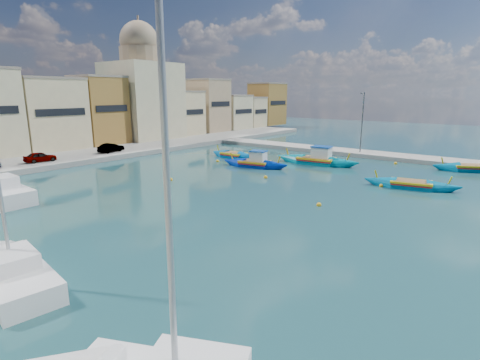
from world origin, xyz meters
TOP-DOWN VIEW (x-y plane):
  - ground at (0.00, 0.00)m, footprint 160.00×160.00m
  - east_quay at (18.00, 0.00)m, footprint 4.00×70.00m
  - north_quay at (0.00, 32.00)m, footprint 80.00×8.00m
  - north_townhouses at (6.68, 39.36)m, footprint 83.20×7.87m
  - church_block at (10.00, 40.00)m, footprint 10.00×10.00m
  - quay_street_lamp at (17.44, 6.00)m, footprint 1.18×0.16m
  - parked_cars at (-11.76, 30.50)m, footprint 18.51×2.67m
  - luzzu_turquoise_cabin at (8.77, 7.73)m, footprint 3.26×10.22m
  - luzzu_blue_cabin at (3.11, 12.28)m, footprint 3.42×8.12m
  - luzzu_green at (6.35, 17.90)m, footprint 2.01×7.34m
  - luzzu_blue_south at (3.66, -3.63)m, footprint 3.47×8.15m
  - luzzu_cyan_south at (15.00, -6.59)m, footprint 4.98×7.68m
  - yacht_mid at (-23.86, 6.71)m, footprint 3.37×8.54m
  - mooring_buoys at (1.08, 6.63)m, footprint 21.68×19.45m

SIDE VIEW (x-z plane):
  - ground at x=0.00m, z-range 0.00..0.00m
  - mooring_buoys at x=1.08m, z-range -0.10..0.26m
  - luzzu_blue_south at x=3.66m, z-range -0.91..1.39m
  - luzzu_green at x=6.35m, z-range -0.90..1.40m
  - east_quay at x=18.00m, z-range 0.00..0.50m
  - luzzu_cyan_south at x=15.00m, z-range -0.93..1.43m
  - north_quay at x=0.00m, z-range 0.00..0.60m
  - luzzu_blue_cabin at x=3.11m, z-range -1.06..1.74m
  - luzzu_turquoise_cabin at x=8.77m, z-range -1.22..2.00m
  - yacht_mid at x=-23.86m, z-range -4.83..5.65m
  - parked_cars at x=-11.76m, z-range 0.58..1.77m
  - quay_street_lamp at x=17.44m, z-range 0.34..8.34m
  - north_townhouses at x=6.68m, z-range -0.10..10.09m
  - church_block at x=10.00m, z-range -1.14..17.96m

